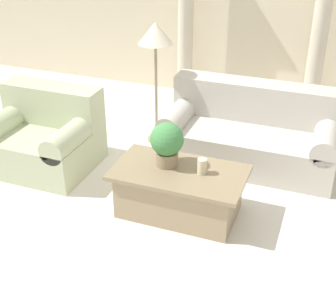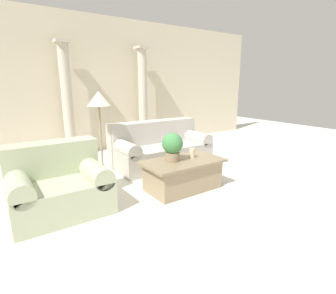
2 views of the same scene
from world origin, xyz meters
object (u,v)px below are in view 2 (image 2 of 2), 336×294
Objects in this scene: sofa_long at (160,148)px; loveseat at (58,184)px; coffee_table at (183,174)px; potted_plant at (172,146)px; floor_lamp at (99,103)px.

sofa_long is 2.40m from loveseat.
coffee_table is 2.90× the size of potted_plant.
sofa_long and loveseat have the same top height.
sofa_long reaches higher than coffee_table.
potted_plant is 0.29× the size of floor_lamp.
loveseat is 2.71× the size of potted_plant.
coffee_table is at bearing -25.03° from potted_plant.
floor_lamp reaches higher than coffee_table.
coffee_table is 0.51m from potted_plant.
sofa_long is at bearing -3.30° from floor_lamp.
potted_plant is (1.64, -0.31, 0.36)m from loveseat.
floor_lamp is (-0.80, 1.39, 1.07)m from coffee_table.
coffee_table is 0.84× the size of floor_lamp.
sofa_long is 1.42m from potted_plant.
potted_plant is at bearing -63.94° from floor_lamp.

